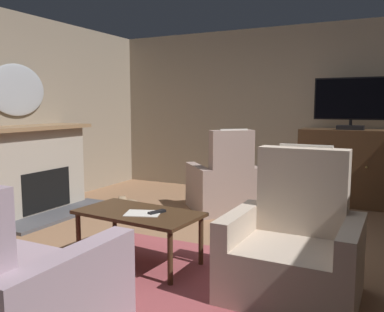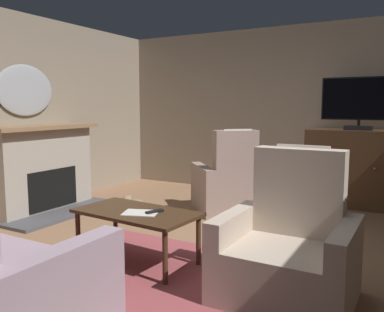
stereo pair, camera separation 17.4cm
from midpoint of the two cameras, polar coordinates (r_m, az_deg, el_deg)
The scene contains 13 objects.
ground_plane at distance 3.90m, azimuth -1.36°, elevation -14.53°, with size 6.37×6.93×0.04m, color #936B4C.
wall_back at distance 6.64m, azimuth 11.79°, elevation 6.13°, with size 6.37×0.10×2.65m, color gray.
rug_central at distance 3.51m, azimuth -7.42°, elevation -16.68°, with size 2.06×1.83×0.01m, color #9E474C.
fireplace at distance 5.78m, azimuth -22.08°, elevation -2.01°, with size 0.94×1.63×1.16m.
wall_mirror_oval at distance 5.91m, azimuth -24.17°, elevation 8.46°, with size 0.06×0.90×0.68m, color #B2B7BF.
tv_cabinet at distance 6.16m, azimuth 20.44°, elevation -1.74°, with size 1.37×0.51×1.08m.
television at distance 6.04m, azimuth 20.77°, elevation 7.12°, with size 1.00×0.20×0.72m.
coffee_table at distance 3.70m, azimuth -8.89°, elevation -8.51°, with size 1.15×0.67×0.48m.
tv_remote at distance 3.60m, azimuth -6.35°, elevation -7.86°, with size 0.17×0.05×0.02m, color black.
folded_newspaper at distance 3.61m, azimuth -8.32°, elevation -8.00°, with size 0.30×0.22×0.01m, color silver.
armchair_beside_cabinet at distance 5.48m, azimuth 3.60°, elevation -4.23°, with size 1.17×1.18×1.13m.
armchair_near_window at distance 3.17m, azimuth 12.52°, elevation -12.86°, with size 0.96×0.81×1.11m.
cat at distance 5.44m, azimuth -9.58°, elevation -6.98°, with size 0.67×0.39×0.22m.
Camera 1 is at (1.62, -3.24, 1.41)m, focal length 37.89 mm.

